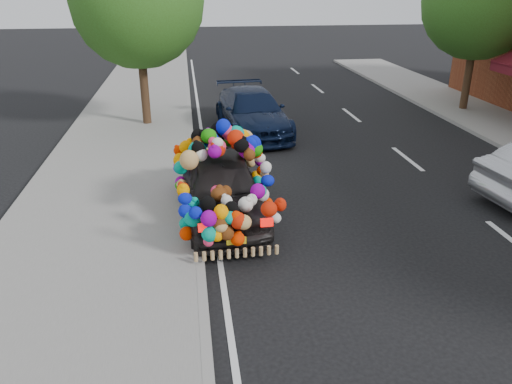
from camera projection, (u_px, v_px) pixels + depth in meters
ground at (332, 259)px, 8.92m from camera, size 100.00×100.00×0.00m
sidewalk at (84, 274)px, 8.35m from camera, size 4.00×60.00×0.12m
kerb at (200, 265)px, 8.59m from camera, size 0.15×60.00×0.13m
tree_near_sidewalk at (137, 1)px, 15.53m from camera, size 4.20×4.20×6.13m
tree_far_b at (480, 2)px, 17.55m from camera, size 4.00×4.00×5.90m
plush_art_car at (222, 172)px, 10.12m from camera, size 2.10×4.17×1.98m
navy_sedan at (252, 112)px, 16.15m from camera, size 2.30×4.83×1.36m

